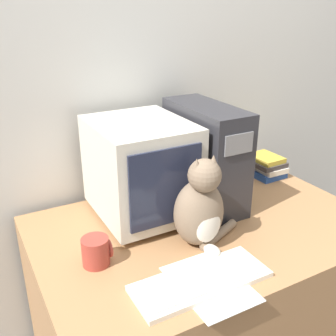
# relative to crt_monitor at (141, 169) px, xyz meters

# --- Properties ---
(wall_back) EXTENTS (7.00, 0.05, 2.50)m
(wall_back) POSITION_rel_crt_monitor_xyz_m (0.19, 0.30, 0.28)
(wall_back) COLOR silver
(wall_back) RESTS_ON ground_plane
(desk) EXTENTS (1.35, 0.88, 0.76)m
(desk) POSITION_rel_crt_monitor_xyz_m (0.19, -0.20, -0.59)
(desk) COLOR #9E7047
(desk) RESTS_ON ground_plane
(crt_monitor) EXTENTS (0.36, 0.44, 0.40)m
(crt_monitor) POSITION_rel_crt_monitor_xyz_m (0.00, 0.00, 0.00)
(crt_monitor) COLOR beige
(crt_monitor) RESTS_ON desk
(computer_tower) EXTENTS (0.18, 0.44, 0.44)m
(computer_tower) POSITION_rel_crt_monitor_xyz_m (0.29, -0.02, 0.01)
(computer_tower) COLOR #28282D
(computer_tower) RESTS_ON desk
(keyboard) EXTENTS (0.45, 0.17, 0.02)m
(keyboard) POSITION_rel_crt_monitor_xyz_m (-0.03, -0.49, -0.20)
(keyboard) COLOR silver
(keyboard) RESTS_ON desk
(cat) EXTENTS (0.29, 0.21, 0.35)m
(cat) POSITION_rel_crt_monitor_xyz_m (0.09, -0.30, -0.06)
(cat) COLOR #7A6651
(cat) RESTS_ON desk
(book_stack) EXTENTS (0.16, 0.20, 0.11)m
(book_stack) POSITION_rel_crt_monitor_xyz_m (0.74, 0.07, -0.16)
(book_stack) COLOR #234793
(book_stack) RESTS_ON desk
(pen) EXTENTS (0.13, 0.06, 0.01)m
(pen) POSITION_rel_crt_monitor_xyz_m (-0.13, -0.42, -0.21)
(pen) COLOR black
(pen) RESTS_ON desk
(paper_sheet) EXTENTS (0.21, 0.30, 0.00)m
(paper_sheet) POSITION_rel_crt_monitor_xyz_m (-0.00, -0.51, -0.21)
(paper_sheet) COLOR white
(paper_sheet) RESTS_ON desk
(mug) EXTENTS (0.10, 0.09, 0.10)m
(mug) POSITION_rel_crt_monitor_xyz_m (-0.28, -0.24, -0.16)
(mug) COLOR #9E382D
(mug) RESTS_ON desk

